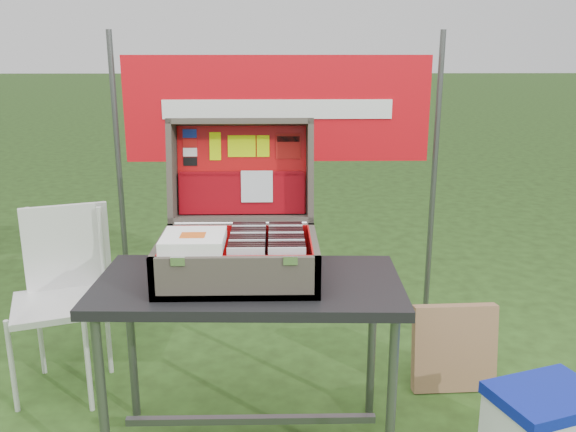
{
  "coord_description": "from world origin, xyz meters",
  "views": [
    {
      "loc": [
        -0.01,
        -2.13,
        1.61
      ],
      "look_at": [
        0.03,
        0.1,
        0.99
      ],
      "focal_mm": 38.0,
      "sensor_mm": 36.0,
      "label": 1
    }
  ],
  "objects_px": {
    "table": "(250,366)",
    "cooler": "(544,432)",
    "cardboard_box": "(454,348)",
    "chair": "(58,307)",
    "suitcase": "(238,203)"
  },
  "relations": [
    {
      "from": "table",
      "to": "cardboard_box",
      "type": "height_order",
      "value": "table"
    },
    {
      "from": "chair",
      "to": "cardboard_box",
      "type": "distance_m",
      "value": 1.89
    },
    {
      "from": "suitcase",
      "to": "chair",
      "type": "xyz_separation_m",
      "value": [
        -0.87,
        0.37,
        -0.59
      ]
    },
    {
      "from": "table",
      "to": "suitcase",
      "type": "xyz_separation_m",
      "value": [
        -0.04,
        0.07,
        0.66
      ]
    },
    {
      "from": "suitcase",
      "to": "chair",
      "type": "bearing_deg",
      "value": 156.99
    },
    {
      "from": "cooler",
      "to": "chair",
      "type": "distance_m",
      "value": 2.16
    },
    {
      "from": "cooler",
      "to": "cardboard_box",
      "type": "height_order",
      "value": "cardboard_box"
    },
    {
      "from": "suitcase",
      "to": "cooler",
      "type": "xyz_separation_m",
      "value": [
        1.18,
        -0.26,
        -0.85
      ]
    },
    {
      "from": "table",
      "to": "cardboard_box",
      "type": "bearing_deg",
      "value": 25.87
    },
    {
      "from": "cardboard_box",
      "to": "chair",
      "type": "bearing_deg",
      "value": 176.94
    },
    {
      "from": "suitcase",
      "to": "chair",
      "type": "relative_size",
      "value": 0.69
    },
    {
      "from": "cooler",
      "to": "chair",
      "type": "height_order",
      "value": "chair"
    },
    {
      "from": "chair",
      "to": "cardboard_box",
      "type": "height_order",
      "value": "chair"
    },
    {
      "from": "table",
      "to": "cooler",
      "type": "xyz_separation_m",
      "value": [
        1.14,
        -0.19,
        -0.19
      ]
    },
    {
      "from": "chair",
      "to": "cardboard_box",
      "type": "bearing_deg",
      "value": -19.76
    }
  ]
}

